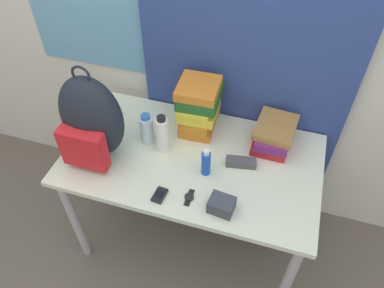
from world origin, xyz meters
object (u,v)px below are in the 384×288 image
water_bottle (147,129)px  sunglasses_case (241,162)px  camera_pouch (222,205)px  wristwatch (189,197)px  book_stack_left (199,106)px  sports_bottle (162,135)px  cell_phone (160,195)px  backpack (91,120)px  sunscreen_bottle (206,163)px  book_stack_center (273,134)px

water_bottle → sunglasses_case: size_ratio=1.16×
camera_pouch → wristwatch: bearing=173.8°
book_stack_left → camera_pouch: bearing=-62.6°
book_stack_left → sports_bottle: book_stack_left is taller
book_stack_left → camera_pouch: 0.55m
camera_pouch → wristwatch: size_ratio=1.27×
book_stack_left → camera_pouch: book_stack_left is taller
camera_pouch → cell_phone: bearing=-177.2°
backpack → cell_phone: (0.40, -0.17, -0.22)m
water_bottle → sunscreen_bottle: 0.37m
sunglasses_case → wristwatch: 0.33m
book_stack_left → sports_bottle: bearing=-122.5°
cell_phone → sports_bottle: bearing=106.8°
sunscreen_bottle → sunglasses_case: (0.15, 0.10, -0.06)m
sunglasses_case → camera_pouch: (-0.03, -0.29, 0.02)m
sports_bottle → camera_pouch: size_ratio=1.86×
water_bottle → wristwatch: size_ratio=1.91×
cell_phone → wristwatch: size_ratio=0.92×
book_stack_center → sunscreen_bottle: size_ratio=1.71×
backpack → sunscreen_bottle: backpack is taller
book_stack_center → sunglasses_case: (-0.12, -0.19, -0.05)m
book_stack_center → sports_bottle: (-0.53, -0.21, 0.04)m
sports_bottle → book_stack_left: bearing=57.5°
sunglasses_case → camera_pouch: camera_pouch is taller
sunglasses_case → cell_phone: bearing=-136.6°
sports_bottle → wristwatch: size_ratio=2.36×
book_stack_center → water_bottle: 0.65m
book_stack_left → sunscreen_bottle: bearing=-67.3°
cell_phone → sunglasses_case: bearing=43.4°
sunscreen_bottle → backpack: bearing=-176.7°
water_bottle → cell_phone: water_bottle is taller
book_stack_left → book_stack_center: (0.40, 0.00, -0.09)m
water_bottle → cell_phone: size_ratio=2.07×
book_stack_center → cell_phone: size_ratio=3.07×
cell_phone → camera_pouch: camera_pouch is taller
book_stack_left → sunglasses_case: book_stack_left is taller
backpack → camera_pouch: (0.69, -0.15, -0.19)m
sunglasses_case → book_stack_center: bearing=57.6°
backpack → book_stack_left: backpack is taller
backpack → book_stack_center: size_ratio=1.93×
book_stack_left → book_stack_center: book_stack_left is taller
book_stack_center → water_bottle: water_bottle is taller
wristwatch → book_stack_left: bearing=101.2°
water_bottle → sports_bottle: bearing=-17.7°
water_bottle → sunglasses_case: 0.51m
backpack → camera_pouch: bearing=-12.6°
cell_phone → wristwatch: bearing=13.2°
sunglasses_case → camera_pouch: 0.29m
book_stack_left → sunglasses_case: bearing=-34.5°
sunscreen_bottle → cell_phone: size_ratio=1.79×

